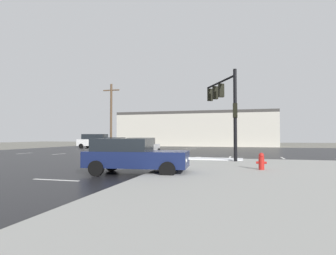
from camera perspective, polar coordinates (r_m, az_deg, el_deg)
ground_plane at (r=24.44m, az=-1.78°, el=-5.82°), size 120.00×120.00×0.00m
road_asphalt at (r=24.44m, az=-1.78°, el=-5.80°), size 44.00×44.00×0.02m
snow_strip_curbside at (r=19.54m, az=9.09°, el=-6.30°), size 4.00×1.60×0.06m
lane_markings at (r=22.79m, az=0.16°, el=-6.05°), size 36.15×36.15×0.01m
traffic_signal_mast at (r=19.77m, az=11.43°, el=5.37°), size 2.41×4.44×5.84m
fire_hydrant at (r=13.93m, az=18.44°, el=-6.51°), size 0.48×0.26×0.79m
strip_building_background at (r=51.70m, az=5.69°, el=-0.33°), size 27.90×8.00×6.12m
sedan_silver at (r=22.83m, az=-5.08°, el=-3.95°), size 2.33×4.65×1.58m
sedan_grey at (r=30.03m, az=-11.47°, el=-3.42°), size 2.18×4.60×1.58m
sedan_navy at (r=12.66m, az=-7.07°, el=-5.64°), size 4.65×2.33×1.58m
suv_white at (r=42.20m, az=-14.65°, el=-2.61°), size 4.90×2.34×2.03m
utility_pole_far at (r=36.68m, az=-11.48°, el=2.47°), size 2.20×0.28×8.45m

